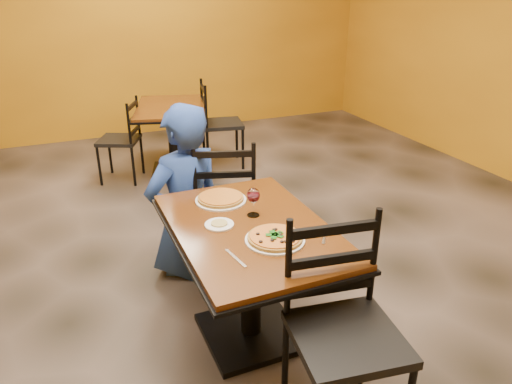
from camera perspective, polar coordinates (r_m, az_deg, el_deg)
name	(u,v)px	position (r m, az deg, el deg)	size (l,w,h in m)	color
floor	(224,290)	(3.42, -3.87, -11.54)	(7.00, 8.00, 0.01)	black
wall_back	(115,21)	(6.72, -16.37, 18.93)	(7.00, 0.01, 3.00)	#C58515
table_main	(251,256)	(2.72, -0.65, -7.64)	(0.83, 1.23, 0.75)	#5B2C0E
table_second	(172,124)	(5.32, -9.96, 7.96)	(1.01, 1.25, 0.75)	#5B2C0E
chair_main_near	(347,339)	(2.26, 10.74, -16.78)	(0.47, 0.47, 1.04)	black
chair_main_far	(224,198)	(3.57, -3.77, -0.77)	(0.44, 0.44, 0.98)	black
chair_second_left	(119,140)	(5.26, -15.97, 5.91)	(0.39, 0.39, 0.87)	black
chair_second_right	(222,124)	(5.49, -4.03, 8.03)	(0.44, 0.44, 0.97)	black
diner	(184,190)	(3.42, -8.50, 0.23)	(0.62, 0.41, 1.25)	navy
plate_main	(275,240)	(2.48, 2.26, -5.70)	(0.31, 0.31, 0.01)	white
pizza_main	(275,237)	(2.47, 2.27, -5.38)	(0.28, 0.28, 0.02)	#8B340A
plate_far	(221,200)	(2.92, -4.20, -0.96)	(0.31, 0.31, 0.01)	white
pizza_far	(221,198)	(2.91, -4.21, -0.67)	(0.28, 0.28, 0.02)	#C37925
side_plate	(219,225)	(2.63, -4.39, -3.88)	(0.16, 0.16, 0.01)	white
dip	(219,223)	(2.63, -4.39, -3.71)	(0.09, 0.09, 0.01)	tan
wine_glass	(253,201)	(2.70, -0.32, -1.06)	(0.08, 0.08, 0.18)	white
fork	(236,258)	(2.33, -2.43, -7.85)	(0.01, 0.19, 0.00)	silver
knife	(325,234)	(2.56, 8.17, -5.01)	(0.01, 0.21, 0.00)	silver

